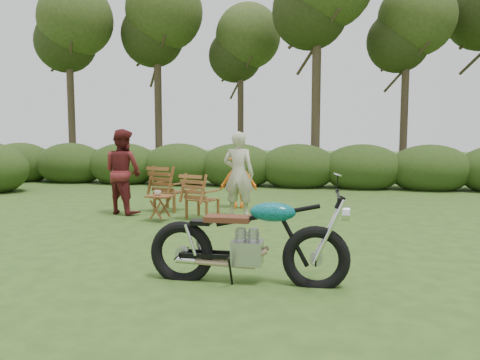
% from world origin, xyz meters
% --- Properties ---
extents(ground, '(80.00, 80.00, 0.00)m').
position_xyz_m(ground, '(0.00, 0.00, 0.00)').
color(ground, '#2C4B19').
rests_on(ground, ground).
extents(tree_line, '(22.52, 11.62, 8.14)m').
position_xyz_m(tree_line, '(0.50, 9.74, 3.81)').
color(tree_line, '#332A1C').
rests_on(tree_line, ground).
extents(motorcycle, '(2.22, 0.88, 1.26)m').
position_xyz_m(motorcycle, '(0.08, -0.83, 0.00)').
color(motorcycle, '#0C9EA2').
rests_on(motorcycle, ground).
extents(lawn_chair_right, '(0.80, 0.80, 0.91)m').
position_xyz_m(lawn_chair_right, '(-1.54, 3.07, 0.00)').
color(lawn_chair_right, '#5A3316').
rests_on(lawn_chair_right, ground).
extents(lawn_chair_left, '(0.87, 0.87, 1.00)m').
position_xyz_m(lawn_chair_left, '(-2.50, 3.85, 0.00)').
color(lawn_chair_left, brown).
rests_on(lawn_chair_left, ground).
extents(side_table, '(0.57, 0.50, 0.51)m').
position_xyz_m(side_table, '(-2.27, 2.57, 0.26)').
color(side_table, brown).
rests_on(side_table, ground).
extents(cup, '(0.17, 0.17, 0.10)m').
position_xyz_m(cup, '(-2.31, 2.57, 0.57)').
color(cup, beige).
rests_on(cup, side_table).
extents(adult_a, '(0.67, 0.47, 1.77)m').
position_xyz_m(adult_a, '(-0.85, 3.37, 0.00)').
color(adult_a, beige).
rests_on(adult_a, ground).
extents(adult_b, '(1.08, 0.97, 1.82)m').
position_xyz_m(adult_b, '(-3.36, 3.27, 0.00)').
color(adult_b, maroon).
rests_on(adult_b, ground).
extents(child, '(0.92, 0.64, 1.31)m').
position_xyz_m(child, '(-1.06, 4.47, 0.00)').
color(child, orange).
rests_on(child, ground).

